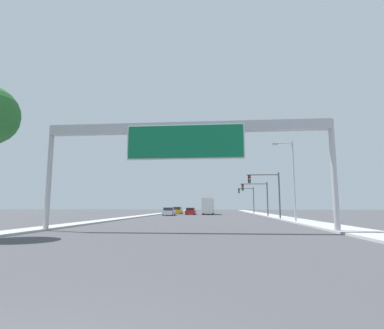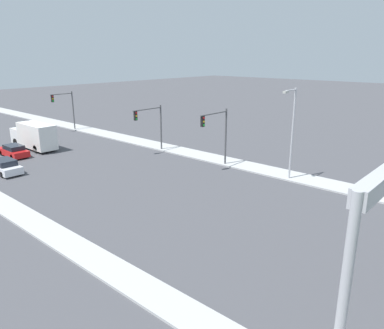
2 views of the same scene
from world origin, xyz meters
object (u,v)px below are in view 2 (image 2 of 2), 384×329
at_px(street_lamp_right, 292,128).
at_px(car_mid_left, 4,166).
at_px(traffic_light_mid_block, 152,121).
at_px(traffic_light_far_intersection, 66,105).
at_px(car_near_center, 14,151).
at_px(truck_box_primary, 34,136).
at_px(traffic_light_near_intersection, 218,129).

bearing_deg(street_lamp_right, car_mid_left, 127.02).
height_order(car_mid_left, traffic_light_mid_block, traffic_light_mid_block).
bearing_deg(traffic_light_mid_block, traffic_light_far_intersection, 89.09).
height_order(car_near_center, street_lamp_right, street_lamp_right).
bearing_deg(truck_box_primary, street_lamp_right, -71.56).
relative_size(car_near_center, traffic_light_mid_block, 0.84).
bearing_deg(street_lamp_right, traffic_light_near_intersection, 98.97).
bearing_deg(car_near_center, traffic_light_mid_block, -41.57).
distance_m(truck_box_primary, traffic_light_near_intersection, 24.46).
bearing_deg(truck_box_primary, car_mid_left, -132.63).
relative_size(car_near_center, traffic_light_near_intersection, 0.77).
distance_m(car_mid_left, traffic_light_far_intersection, 22.23).
bearing_deg(car_near_center, traffic_light_far_intersection, 35.87).
relative_size(traffic_light_near_intersection, traffic_light_mid_block, 1.09).
height_order(traffic_light_mid_block, street_lamp_right, street_lamp_right).
relative_size(car_near_center, truck_box_primary, 0.57).
height_order(car_mid_left, traffic_light_far_intersection, traffic_light_far_intersection).
bearing_deg(car_mid_left, traffic_light_near_intersection, -43.44).
distance_m(truck_box_primary, traffic_light_far_intersection, 11.93).
bearing_deg(traffic_light_mid_block, car_mid_left, 162.25).
xyz_separation_m(traffic_light_mid_block, traffic_light_far_intersection, (0.32, 20.00, 0.20)).
xyz_separation_m(car_near_center, traffic_light_near_intersection, (12.39, -20.89, 3.50)).
xyz_separation_m(car_mid_left, traffic_light_near_intersection, (15.89, -15.05, 3.47)).
height_order(truck_box_primary, traffic_light_mid_block, traffic_light_mid_block).
distance_m(car_near_center, traffic_light_far_intersection, 15.91).
xyz_separation_m(truck_box_primary, traffic_light_far_intersection, (9.10, 7.35, 2.38)).
bearing_deg(traffic_light_mid_block, car_near_center, 138.43).
xyz_separation_m(traffic_light_near_intersection, traffic_light_mid_block, (-0.12, 10.00, -0.30)).
distance_m(truck_box_primary, street_lamp_right, 32.10).
relative_size(car_mid_left, street_lamp_right, 0.54).
bearing_deg(traffic_light_near_intersection, traffic_light_mid_block, 90.66).
distance_m(traffic_light_far_intersection, street_lamp_right, 37.65).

